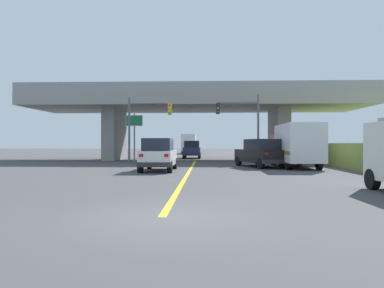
{
  "coord_description": "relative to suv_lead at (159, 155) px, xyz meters",
  "views": [
    {
      "loc": [
        1.0,
        -8.08,
        1.7
      ],
      "look_at": [
        -0.21,
        23.32,
        1.66
      ],
      "focal_mm": 33.04,
      "sensor_mm": 36.0,
      "label": 1
    }
  ],
  "objects": [
    {
      "name": "semi_truck_distant",
      "position": [
        0.09,
        37.84,
        0.67
      ],
      "size": [
        2.33,
        6.56,
        3.24
      ],
      "color": "red",
      "rests_on": "ground"
    },
    {
      "name": "traffic_signal_farside",
      "position": [
        -2.32,
        7.93,
        2.66
      ],
      "size": [
        3.72,
        0.36,
        5.61
      ],
      "color": "#56595E",
      "rests_on": "ground"
    },
    {
      "name": "sedan_oncoming",
      "position": [
        1.35,
        18.99,
        0.0
      ],
      "size": [
        1.99,
        4.43,
        2.02
      ],
      "color": "navy",
      "rests_on": "ground"
    },
    {
      "name": "lane_divider_stripe",
      "position": [
        1.92,
        -0.82,
        -1.01
      ],
      "size": [
        0.2,
        25.95,
        0.01
      ],
      "primitive_type": "cube",
      "color": "yellow",
      "rests_on": "ground"
    },
    {
      "name": "suv_crossing",
      "position": [
        6.86,
        3.69,
        0.0
      ],
      "size": [
        3.33,
        5.14,
        2.02
      ],
      "rotation": [
        0.0,
        0.0,
        0.32
      ],
      "color": "black",
      "rests_on": "ground"
    },
    {
      "name": "suv_lead",
      "position": [
        0.0,
        0.0,
        0.0
      ],
      "size": [
        1.97,
        4.41,
        2.02
      ],
      "color": "silver",
      "rests_on": "ground"
    },
    {
      "name": "overpass_bridge",
      "position": [
        1.92,
        15.04,
        4.41
      ],
      "size": [
        34.08,
        9.34,
        7.42
      ],
      "color": "gray",
      "rests_on": "ground"
    },
    {
      "name": "box_truck",
      "position": [
        9.29,
        3.32,
        0.59
      ],
      "size": [
        2.33,
        7.04,
        3.03
      ],
      "color": "red",
      "rests_on": "ground"
    },
    {
      "name": "ground",
      "position": [
        1.92,
        15.04,
        -1.01
      ],
      "size": [
        160.0,
        160.0,
        0.0
      ],
      "primitive_type": "plane",
      "color": "#424244"
    },
    {
      "name": "highway_sign",
      "position": [
        -3.87,
        11.51,
        2.35
      ],
      "size": [
        1.6,
        0.17,
        4.57
      ],
      "color": "slate",
      "rests_on": "ground"
    },
    {
      "name": "traffic_signal_nearside",
      "position": [
        6.22,
        8.48,
        2.76
      ],
      "size": [
        3.69,
        0.36,
        5.92
      ],
      "color": "#56595E",
      "rests_on": "ground"
    }
  ]
}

